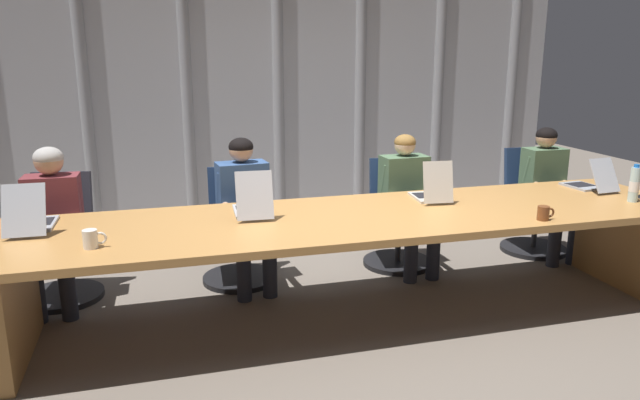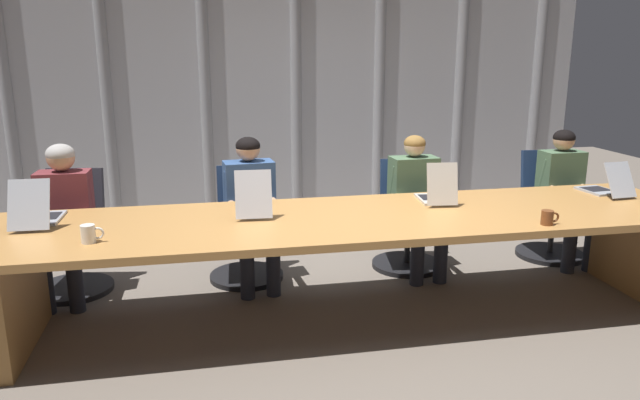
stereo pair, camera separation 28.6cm
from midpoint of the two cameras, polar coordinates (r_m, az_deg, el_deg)
ground_plane at (r=4.26m, az=5.67°, el=-11.14°), size 13.00×13.00×0.00m
conference_table at (r=4.04m, az=5.88°, el=-3.25°), size 4.82×1.13×0.74m
curtain_backdrop at (r=6.50m, az=-1.13°, el=11.23°), size 6.50×0.17×2.97m
laptop_left_end at (r=4.14m, az=-23.79°, el=-1.28°), size 0.25×0.48×0.31m
laptop_left_mid at (r=4.03m, az=-4.46°, el=-0.46°), size 0.26×0.46×0.32m
laptop_center at (r=4.43m, az=12.98°, el=0.52°), size 0.26×0.41×0.31m
laptop_right_mid at (r=5.15m, az=27.21°, el=1.09°), size 0.25×0.45×0.27m
office_chair_left_end at (r=4.92m, az=-21.27°, el=-4.24°), size 0.60×0.61×0.93m
office_chair_left_mid at (r=4.86m, az=-5.53°, el=-3.62°), size 0.60×0.60×0.90m
office_chair_center at (r=5.18m, az=9.96°, el=-2.64°), size 0.60×0.61×0.91m
office_chair_right_mid at (r=5.80m, az=22.62°, el=-1.60°), size 0.60×0.60×0.94m
person_left_end at (r=4.68m, az=-21.91°, el=-1.15°), size 0.39×0.55×1.16m
person_left_mid at (r=4.63m, az=-4.87°, el=-0.35°), size 0.43×0.57×1.17m
person_center at (r=4.96m, az=10.96°, el=0.22°), size 0.40×0.56×1.15m
person_right_mid at (r=5.61m, az=23.93°, el=0.92°), size 0.36×0.55×1.16m
coffee_mug_near at (r=3.61m, az=-19.29°, el=-3.12°), size 0.13×0.08×0.11m
coffee_mug_far at (r=4.08m, az=23.02°, el=-1.59°), size 0.12×0.08×0.09m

